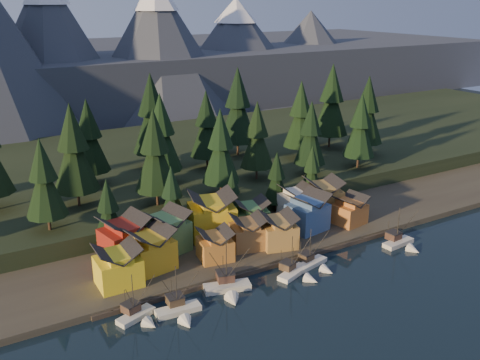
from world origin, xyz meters
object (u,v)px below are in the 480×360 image
boat_0 (139,311)px  boat_6 (402,238)px  boat_2 (228,282)px  boat_4 (315,259)px  house_front_1 (150,248)px  house_back_0 (124,237)px  boat_1 (180,305)px  house_back_1 (167,230)px  boat_3 (297,268)px  house_front_0 (118,265)px

boat_0 → boat_6: size_ratio=0.94×
boat_2 → boat_4: (22.24, -0.31, -0.51)m
house_front_1 → house_back_0: 7.80m
boat_1 → house_back_1: house_back_1 is taller
boat_3 → boat_4: boat_3 is taller
boat_1 → boat_2: bearing=16.1°
boat_4 → house_front_0: house_front_0 is taller
boat_6 → house_front_0: size_ratio=1.23×
boat_4 → house_front_0: bearing=150.0°
boat_2 → boat_1: bearing=-152.3°
boat_4 → boat_6: bearing=-18.9°
boat_2 → house_front_0: (-19.21, 12.03, 3.69)m
house_back_1 → house_back_0: bearing=162.3°
boat_4 → house_back_0: (-36.49, 22.69, 5.05)m
boat_3 → boat_1: bearing=160.8°
house_front_1 → boat_0: bearing=-129.0°
boat_0 → boat_4: 41.78m
boat_0 → house_front_0: size_ratio=1.16×
boat_3 → house_back_1: 31.53m
boat_6 → house_front_0: bearing=162.2°
boat_1 → house_front_0: size_ratio=1.23×
boat_3 → house_front_1: house_front_1 is taller
house_back_0 → house_back_1: house_back_0 is taller
boat_0 → boat_4: size_ratio=1.03×
house_front_0 → house_back_0: house_back_0 is taller
boat_1 → house_front_1: size_ratio=1.03×
boat_2 → house_back_0: size_ratio=1.11×
boat_4 → house_back_0: 43.26m
boat_0 → boat_6: boat_6 is taller
house_front_1 → boat_4: bearing=-35.2°
boat_6 → house_front_0: (-66.41, 14.73, 3.94)m
house_front_0 → house_back_0: size_ratio=0.80×
house_front_0 → house_back_0: 11.51m
house_back_0 → boat_6: bearing=-33.2°
boat_3 → boat_4: 6.18m
boat_0 → boat_4: boat_0 is taller
boat_1 → boat_2: size_ratio=0.89×
house_back_1 → boat_2: bearing=-92.2°
boat_6 → house_back_1: 57.15m
boat_2 → boat_3: size_ratio=1.20×
boat_1 → house_back_1: size_ratio=1.01×
house_front_0 → house_back_1: (14.90, 9.60, 0.65)m
boat_1 → boat_4: size_ratio=1.10×
boat_1 → house_back_0: house_back_0 is taller
house_back_1 → boat_6: bearing=-38.7°
boat_4 → house_back_1: size_ratio=0.92×
boat_3 → house_back_0: 39.23m
boat_0 → house_back_1: (15.23, 21.78, 4.68)m
boat_4 → house_front_1: size_ratio=0.94×
house_front_0 → house_back_1: 17.74m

